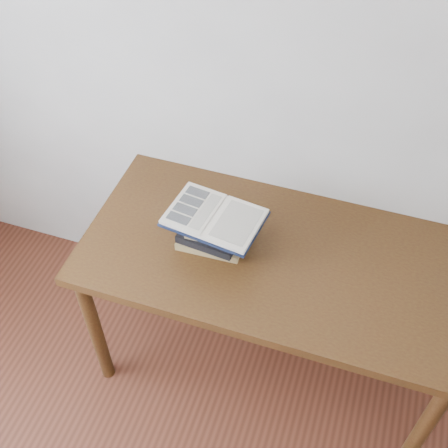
% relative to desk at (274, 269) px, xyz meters
% --- Properties ---
extents(desk, '(1.50, 0.75, 0.80)m').
position_rel_desk_xyz_m(desk, '(0.00, 0.00, 0.00)').
color(desk, '#4A3112').
rests_on(desk, ground).
extents(book_stack, '(0.26, 0.20, 0.15)m').
position_rel_desk_xyz_m(book_stack, '(-0.25, -0.03, 0.17)').
color(book_stack, '#A38754').
rests_on(book_stack, desk).
extents(open_book, '(0.38, 0.29, 0.03)m').
position_rel_desk_xyz_m(open_book, '(-0.23, -0.03, 0.26)').
color(open_book, black).
rests_on(open_book, book_stack).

